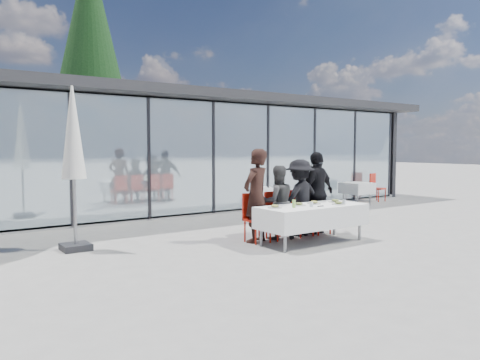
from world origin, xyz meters
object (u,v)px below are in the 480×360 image
Objects in this scene: plate_d at (335,201)px; spare_chair_a at (375,186)px; diner_chair_d at (316,209)px; dining_table at (312,216)px; diner_d at (317,193)px; diner_chair_b at (276,213)px; plate_a at (275,207)px; plate_c at (314,203)px; spare_chair_b at (321,187)px; diner_a at (256,196)px; plate_extra at (338,203)px; conifer_tree at (90,51)px; diner_chair_c at (298,211)px; folded_eyeglasses at (321,206)px; diner_b at (277,202)px; lounger at (279,202)px; diner_chair_a at (255,215)px; diner_c at (300,198)px; market_umbrella at (73,143)px; spare_table_right at (357,188)px; juice_bottle at (294,204)px; plate_b at (299,204)px.

spare_chair_a reaches higher than plate_d.
dining_table is at bearing -137.89° from diner_chair_d.
diner_d is 1.84× the size of diner_chair_d.
dining_table is 2.32× the size of diner_chair_b.
plate_a is 1.06m from plate_c.
spare_chair_b is at bearing 160.38° from spare_chair_a.
plate_d is at bearing 138.90° from diner_a.
diner_chair_b is at bearing -155.78° from spare_chair_a.
plate_c is at bearing 31.30° from diner_d.
plate_extra is (1.38, -0.32, 0.00)m from plate_a.
diner_chair_c is at bearing -88.35° from conifer_tree.
spare_chair_a is at bearing 31.46° from folded_eyeglasses.
plate_extra is (0.51, -0.22, 0.24)m from dining_table.
diner_chair_d is 5.68m from spare_chair_b.
diner_d reaches higher than plate_extra.
diner_b reaches higher than lounger.
diner_chair_a is 6.96× the size of folded_eyeglasses.
diner_c is 4.68m from market_umbrella.
diner_b is 1.56× the size of diner_chair_b.
conifer_tree is (-0.05, 13.68, 5.23)m from folded_eyeglasses.
dining_table is at bearing 120.35° from diner_a.
diner_c is (1.17, -0.04, 0.28)m from diner_chair_a.
diner_chair_a reaches higher than lounger.
plate_a is 0.32× the size of spare_table_right.
diner_chair_d is at bearing 178.67° from diner_c.
diner_chair_c reaches higher than juice_bottle.
market_umbrella reaches higher than spare_table_right.
diner_c reaches higher than plate_d.
juice_bottle is (0.30, -0.83, 0.29)m from diner_chair_a.
folded_eyeglasses is at bearing -120.40° from lounger.
diner_chair_a is 3.57× the size of plate_b.
diner_a is at bearing -93.61° from conifer_tree.
lounger is at bearing -110.71° from diner_b.
diner_a is 6.82× the size of plate_a.
folded_eyeglasses is 8.08m from spare_chair_a.
spare_chair_b is at bearing -146.12° from diner_d.
diner_chair_a is at bearing 132.61° from plate_b.
diner_d is at bearing 81.91° from plate_d.
folded_eyeglasses is at bearing -90.47° from dining_table.
diner_chair_c is (0.00, 0.04, -0.28)m from diner_c.
conifer_tree is (0.80, 12.74, 5.05)m from diner_a.
diner_a is at bearing -157.07° from spare_chair_a.
market_umbrella reaches higher than diner_chair_d.
plate_a is at bearing 173.62° from dining_table.
diner_a is 0.85m from juice_bottle.
diner_d is 6.56× the size of plate_d.
plate_d is (1.60, -0.62, -0.16)m from diner_a.
diner_chair_a is 6.93m from spare_table_right.
dining_table is at bearing -68.06° from diner_chair_b.
diner_d is at bearing -1.40° from diner_chair_a.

